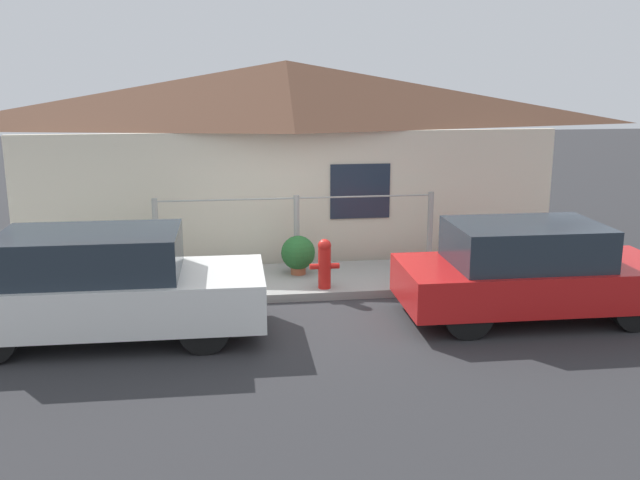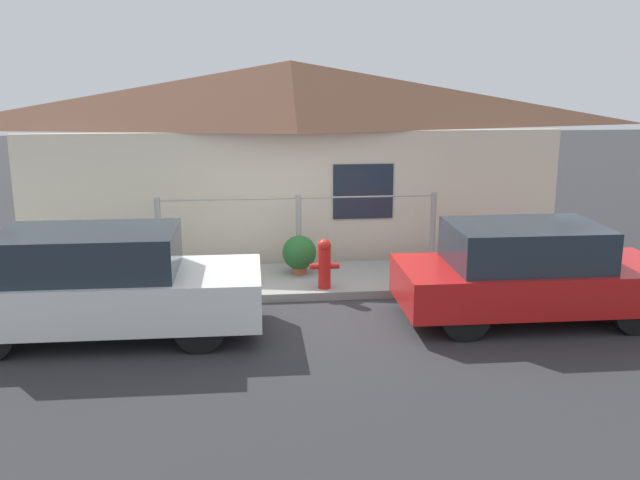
{
  "view_description": "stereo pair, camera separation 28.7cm",
  "coord_description": "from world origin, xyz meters",
  "px_view_note": "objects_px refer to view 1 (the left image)",
  "views": [
    {
      "loc": [
        -1.26,
        -10.39,
        3.49
      ],
      "look_at": [
        0.22,
        0.3,
        0.9
      ],
      "focal_mm": 40.0,
      "sensor_mm": 36.0,
      "label": 1
    },
    {
      "loc": [
        -0.98,
        -10.43,
        3.49
      ],
      "look_at": [
        0.22,
        0.3,
        0.9
      ],
      "focal_mm": 40.0,
      "sensor_mm": 36.0,
      "label": 2
    }
  ],
  "objects_px": {
    "fire_hydrant": "(324,263)",
    "car_left": "(102,286)",
    "potted_plant_by_fence": "(140,260)",
    "car_right": "(531,271)",
    "potted_plant_near_hydrant": "(298,253)"
  },
  "relations": [
    {
      "from": "fire_hydrant",
      "to": "car_left",
      "type": "bearing_deg",
      "value": -156.1
    },
    {
      "from": "potted_plant_by_fence",
      "to": "car_right",
      "type": "bearing_deg",
      "value": -22.35
    },
    {
      "from": "car_right",
      "to": "fire_hydrant",
      "type": "bearing_deg",
      "value": 153.94
    },
    {
      "from": "potted_plant_near_hydrant",
      "to": "car_left",
      "type": "bearing_deg",
      "value": -141.56
    },
    {
      "from": "potted_plant_near_hydrant",
      "to": "potted_plant_by_fence",
      "type": "relative_size",
      "value": 1.15
    },
    {
      "from": "car_right",
      "to": "potted_plant_near_hydrant",
      "type": "xyz_separation_m",
      "value": [
        -3.09,
        2.25,
        -0.21
      ]
    },
    {
      "from": "car_left",
      "to": "potted_plant_by_fence",
      "type": "xyz_separation_m",
      "value": [
        0.22,
        2.34,
        -0.29
      ]
    },
    {
      "from": "car_right",
      "to": "potted_plant_by_fence",
      "type": "height_order",
      "value": "car_right"
    },
    {
      "from": "car_left",
      "to": "potted_plant_by_fence",
      "type": "bearing_deg",
      "value": 85.31
    },
    {
      "from": "car_left",
      "to": "fire_hydrant",
      "type": "bearing_deg",
      "value": 24.66
    },
    {
      "from": "car_left",
      "to": "fire_hydrant",
      "type": "xyz_separation_m",
      "value": [
        3.16,
        1.4,
        -0.18
      ]
    },
    {
      "from": "car_left",
      "to": "potted_plant_near_hydrant",
      "type": "height_order",
      "value": "car_left"
    },
    {
      "from": "fire_hydrant",
      "to": "potted_plant_near_hydrant",
      "type": "xyz_separation_m",
      "value": [
        -0.32,
        0.85,
        -0.06
      ]
    },
    {
      "from": "potted_plant_by_fence",
      "to": "car_left",
      "type": "bearing_deg",
      "value": -95.45
    },
    {
      "from": "car_left",
      "to": "car_right",
      "type": "bearing_deg",
      "value": 0.76
    }
  ]
}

